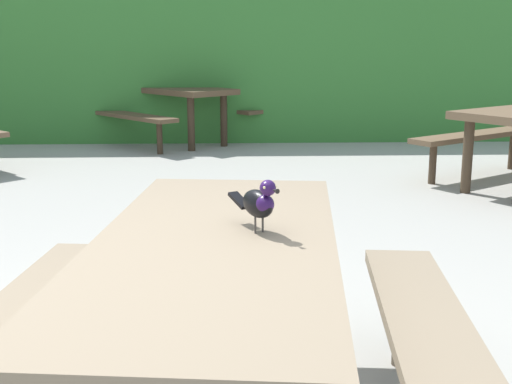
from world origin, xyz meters
name	(u,v)px	position (x,y,z in m)	size (l,w,h in m)	color
hedge_wall	(200,61)	(0.00, 8.08, 1.04)	(28.00, 2.11, 2.09)	#387A33
picnic_table_foreground	(216,293)	(0.38, 0.17, 0.56)	(1.85, 1.88, 0.74)	#84725B
bird_grackle	(260,202)	(0.52, 0.22, 0.84)	(0.16, 0.26, 0.18)	black
picnic_table_far_centre	(174,101)	(-0.31, 7.12, 0.56)	(2.39, 2.39, 0.74)	brown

